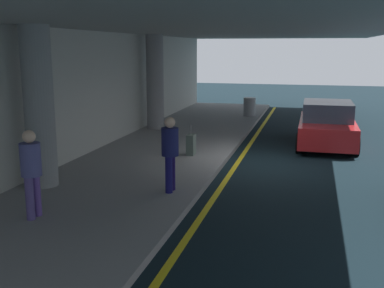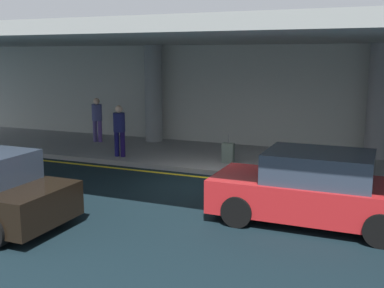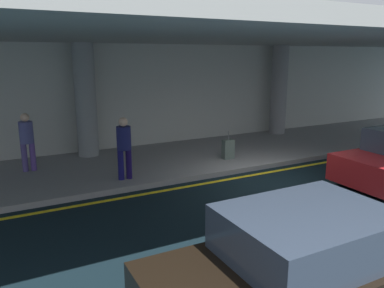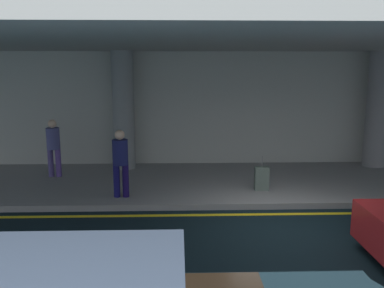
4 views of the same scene
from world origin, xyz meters
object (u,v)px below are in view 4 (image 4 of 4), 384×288
object	(u,v)px
support_column_far_left	(123,111)
person_waiting_for_ride	(120,159)
suitcase_upright_primary	(262,178)
support_column_left_mid	(377,110)
traveler_with_luggage	(53,144)

from	to	relation	value
support_column_far_left	person_waiting_for_ride	size ratio (longest dim) A/B	2.17
support_column_far_left	suitcase_upright_primary	distance (m)	4.87
support_column_far_left	support_column_left_mid	size ratio (longest dim) A/B	1.00
person_waiting_for_ride	suitcase_upright_primary	world-z (taller)	person_waiting_for_ride
support_column_far_left	person_waiting_for_ride	distance (m)	3.14
support_column_left_mid	person_waiting_for_ride	distance (m)	8.32
support_column_far_left	traveler_with_luggage	world-z (taller)	support_column_far_left
support_column_left_mid	suitcase_upright_primary	distance (m)	5.08
traveler_with_luggage	support_column_far_left	bearing A→B (deg)	57.08
person_waiting_for_ride	traveler_with_luggage	bearing A→B (deg)	16.08
support_column_left_mid	suitcase_upright_primary	world-z (taller)	support_column_left_mid
support_column_left_mid	person_waiting_for_ride	bearing A→B (deg)	-158.74
support_column_far_left	traveler_with_luggage	bearing A→B (deg)	-152.59
suitcase_upright_primary	person_waiting_for_ride	bearing A→B (deg)	-162.19
person_waiting_for_ride	support_column_far_left	bearing A→B (deg)	-26.18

